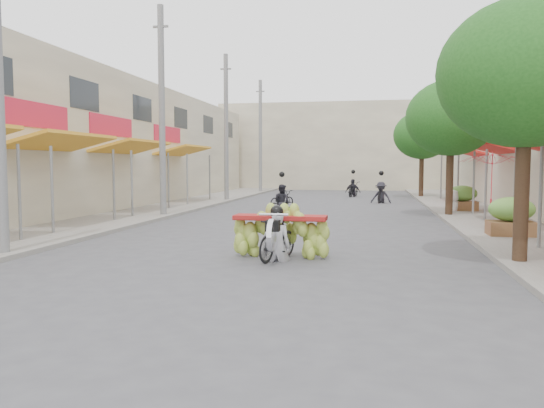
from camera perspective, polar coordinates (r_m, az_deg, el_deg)
The scene contains 19 objects.
ground at distance 7.86m, azimuth -8.32°, elevation -10.75°, with size 120.00×120.00×0.00m, color #4C4C51.
sidewalk_left at distance 24.20m, azimuth -12.40°, elevation -0.50°, with size 4.00×60.00×0.12m, color gray.
sidewalk_right at distance 22.71m, azimuth 22.14°, elevation -1.03°, with size 4.00×60.00×0.12m, color gray.
shophouse_row_left at distance 25.65m, azimuth -23.78°, elevation 6.07°, with size 9.77×40.00×6.00m.
far_building at distance 45.27m, azimuth 7.62°, elevation 6.09°, with size 20.00×6.00×7.00m, color #C0B598.
utility_pole_mid at distance 20.83m, azimuth -11.76°, elevation 9.68°, with size 0.60×0.24×8.00m.
utility_pole_far at distance 29.33m, azimuth -4.96°, elevation 8.15°, with size 0.60×0.24×8.00m.
utility_pole_back at distance 38.06m, azimuth -1.26°, elevation 7.27°, with size 0.60×0.24×8.00m.
street_tree_near at distance 11.68m, azimuth 25.64°, elevation 12.48°, with size 3.40×3.40×5.25m.
street_tree_mid at distance 21.44m, azimuth 18.71°, elevation 8.73°, with size 3.40×3.40×5.25m.
street_tree_far at distance 33.35m, azimuth 15.85°, elevation 7.12°, with size 3.40×3.40×5.25m.
produce_crate_mid at distance 15.67m, azimuth 24.36°, elevation -0.94°, with size 1.20×0.88×1.16m.
produce_crate_far at distance 23.50m, azimuth 19.79°, elevation 0.80°, with size 1.20×0.88×1.16m.
banana_motorbike at distance 11.37m, azimuth 0.73°, elevation -2.61°, with size 2.20×1.79×1.96m.
market_umbrella at distance 16.27m, azimuth 22.64°, elevation 5.27°, with size 2.13×2.13×1.62m.
pedestrian at distance 23.11m, azimuth 18.92°, elevation 1.46°, with size 1.00×0.87×1.74m.
bg_motorbike_a at distance 24.35m, azimuth 1.06°, elevation 1.28°, with size 1.24×1.58×1.95m.
bg_motorbike_b at distance 28.49m, azimuth 11.65°, elevation 1.84°, with size 1.15×1.62×1.95m.
bg_motorbike_c at distance 33.71m, azimuth 8.71°, elevation 2.10°, with size 1.07×1.78×1.95m.
Camera 1 is at (2.50, -7.17, 2.03)m, focal length 35.00 mm.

